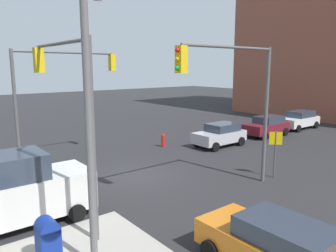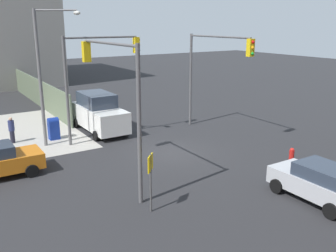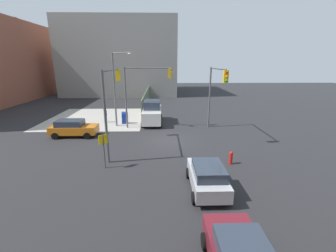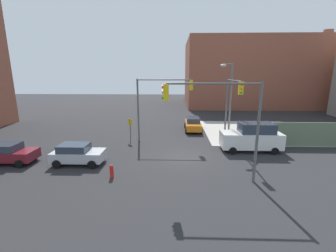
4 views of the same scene
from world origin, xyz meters
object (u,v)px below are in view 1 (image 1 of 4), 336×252
at_px(coupe_maroon, 267,126).
at_px(traffic_signal_se_corner, 59,84).
at_px(coupe_orange, 277,246).
at_px(hatchback_white, 299,120).
at_px(traffic_signal_ne_corner, 67,95).
at_px(street_lamp_corner, 90,100).
at_px(traffic_signal_nw_corner, 237,89).
at_px(fire_hydrant, 163,140).
at_px(coupe_silver, 220,134).
at_px(mailbox_blue, 48,241).
at_px(van_white_delivery, 10,192).

bearing_deg(coupe_maroon, traffic_signal_se_corner, -9.25).
bearing_deg(coupe_orange, hatchback_white, -151.44).
relative_size(traffic_signal_ne_corner, street_lamp_corner, 0.81).
xyz_separation_m(traffic_signal_nw_corner, fire_hydrant, (-2.70, -8.70, -4.16)).
height_order(traffic_signal_ne_corner, coupe_orange, traffic_signal_ne_corner).
bearing_deg(traffic_signal_ne_corner, hatchback_white, -169.02).
height_order(traffic_signal_ne_corner, coupe_silver, traffic_signal_ne_corner).
xyz_separation_m(traffic_signal_nw_corner, mailbox_blue, (8.50, 0.50, -3.88)).
xyz_separation_m(traffic_signal_ne_corner, van_white_delivery, (1.90, -0.79, -3.32)).
bearing_deg(traffic_signal_se_corner, coupe_maroon, 170.75).
relative_size(street_lamp_corner, fire_hydrant, 8.51).
height_order(traffic_signal_ne_corner, coupe_maroon, traffic_signal_ne_corner).
bearing_deg(hatchback_white, mailbox_blue, 15.44).
bearing_deg(van_white_delivery, fire_hydrant, -152.23).
height_order(traffic_signal_ne_corner, van_white_delivery, traffic_signal_ne_corner).
relative_size(street_lamp_corner, coupe_orange, 1.83).
relative_size(traffic_signal_nw_corner, coupe_orange, 1.49).
xyz_separation_m(traffic_signal_se_corner, van_white_delivery, (4.25, 6.30, -3.39)).
bearing_deg(van_white_delivery, coupe_orange, 123.04).
distance_m(traffic_signal_nw_corner, traffic_signal_ne_corner, 7.06).
height_order(mailbox_blue, hatchback_white, hatchback_white).
xyz_separation_m(traffic_signal_ne_corner, fire_hydrant, (-9.50, -6.79, -4.12)).
bearing_deg(fire_hydrant, mailbox_blue, 39.40).
bearing_deg(street_lamp_corner, coupe_maroon, -158.73).
relative_size(street_lamp_corner, mailbox_blue, 5.59).
distance_m(street_lamp_corner, coupe_maroon, 20.69).
bearing_deg(hatchback_white, coupe_silver, 0.60).
bearing_deg(street_lamp_corner, traffic_signal_se_corner, -105.92).
xyz_separation_m(traffic_signal_nw_corner, van_white_delivery, (8.69, -2.70, -3.37)).
relative_size(traffic_signal_nw_corner, coupe_maroon, 1.56).
relative_size(hatchback_white, van_white_delivery, 0.83).
height_order(street_lamp_corner, hatchback_white, street_lamp_corner).
bearing_deg(coupe_maroon, traffic_signal_ne_corner, 13.63).
bearing_deg(coupe_silver, coupe_orange, 48.35).
height_order(fire_hydrant, hatchback_white, hatchback_white).
height_order(street_lamp_corner, fire_hydrant, street_lamp_corner).
relative_size(traffic_signal_se_corner, coupe_maroon, 1.56).
bearing_deg(fire_hydrant, coupe_maroon, 165.47).
distance_m(coupe_silver, coupe_maroon, 5.62).
height_order(hatchback_white, van_white_delivery, van_white_delivery).
bearing_deg(street_lamp_corner, coupe_silver, -151.08).
bearing_deg(traffic_signal_se_corner, street_lamp_corner, 74.08).
distance_m(traffic_signal_nw_corner, hatchback_white, 18.36).
distance_m(traffic_signal_nw_corner, van_white_delivery, 9.70).
distance_m(traffic_signal_se_corner, coupe_maroon, 16.75).
height_order(mailbox_blue, fire_hydrant, mailbox_blue).
height_order(traffic_signal_se_corner, van_white_delivery, traffic_signal_se_corner).
xyz_separation_m(fire_hydrant, coupe_maroon, (-8.95, 2.32, 0.36)).
distance_m(hatchback_white, van_white_delivery, 25.73).
xyz_separation_m(fire_hydrant, coupe_silver, (-3.33, 2.34, 0.36)).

